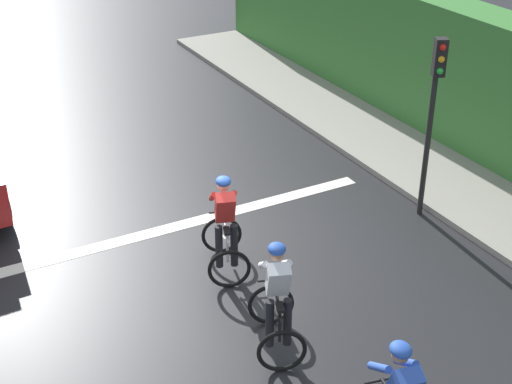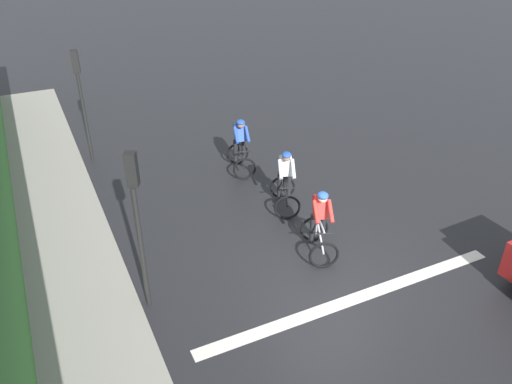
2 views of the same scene
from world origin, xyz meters
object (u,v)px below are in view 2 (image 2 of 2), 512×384
Objects in this scene: cyclist_second at (285,181)px; traffic_light_far_junction at (80,89)px; cyclist_lead at (240,146)px; cyclist_mid at (320,224)px; traffic_light_near_crossing at (137,209)px.

traffic_light_far_junction is at bearing 127.93° from cyclist_second.
cyclist_lead is 1.00× the size of cyclist_mid.
cyclist_mid is (-0.03, -4.43, 0.00)m from cyclist_lead.
cyclist_second and cyclist_mid have the same top height.
traffic_light_near_crossing is 1.00× the size of traffic_light_far_junction.
traffic_light_far_junction is at bearing 117.76° from cyclist_mid.
cyclist_second is at bearing -52.07° from traffic_light_far_junction.
traffic_light_near_crossing is (-3.94, 0.09, 1.43)m from cyclist_mid.
traffic_light_far_junction is (-4.04, 5.19, 1.43)m from cyclist_second.
cyclist_mid is at bearing -90.42° from cyclist_lead.
traffic_light_far_junction is (-3.81, 7.24, 1.43)m from cyclist_mid.
traffic_light_near_crossing is at bearing 178.76° from cyclist_mid.
cyclist_lead is 6.06m from traffic_light_near_crossing.
traffic_light_near_crossing reaches higher than cyclist_second.
cyclist_second is at bearing 83.60° from cyclist_mid.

